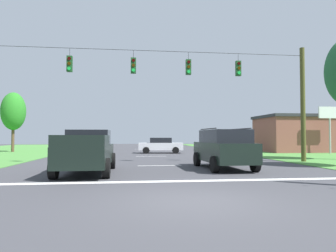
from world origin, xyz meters
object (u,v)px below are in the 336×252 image
(overhead_signal_span, at_px, (158,95))
(tree_roadside_left, at_px, (13,112))
(distant_car_crossing_white, at_px, (161,145))
(suv_black, at_px, (223,148))
(pickup_truck, at_px, (88,151))
(roadside_store, at_px, (306,133))
(distant_car_oncoming, at_px, (210,144))

(overhead_signal_span, bearing_deg, tree_roadside_left, 133.01)
(distant_car_crossing_white, relative_size, tree_roadside_left, 0.71)
(overhead_signal_span, height_order, suv_black, overhead_signal_span)
(pickup_truck, relative_size, tree_roadside_left, 0.86)
(overhead_signal_span, bearing_deg, roadside_store, 35.56)
(suv_black, height_order, tree_roadside_left, tree_roadside_left)
(pickup_truck, bearing_deg, overhead_signal_span, 50.93)
(overhead_signal_span, distance_m, suv_black, 5.54)
(suv_black, bearing_deg, roadside_store, 48.08)
(distant_car_crossing_white, bearing_deg, distant_car_oncoming, 40.69)
(distant_car_crossing_white, distance_m, tree_roadside_left, 16.15)
(suv_black, relative_size, distant_car_crossing_white, 1.09)
(overhead_signal_span, distance_m, pickup_truck, 6.52)
(tree_roadside_left, xyz_separation_m, roadside_store, (31.20, -2.86, -2.31))
(overhead_signal_span, xyz_separation_m, distant_car_crossing_white, (1.23, 11.34, -3.38))
(tree_roadside_left, relative_size, roadside_store, 0.63)
(suv_black, relative_size, tree_roadside_left, 0.77)
(distant_car_oncoming, xyz_separation_m, tree_roadside_left, (-21.67, -1.70, 3.49))
(distant_car_crossing_white, distance_m, roadside_store, 15.95)
(overhead_signal_span, xyz_separation_m, pickup_truck, (-3.58, -4.41, -3.20))
(distant_car_oncoming, distance_m, roadside_store, 10.64)
(pickup_truck, relative_size, distant_car_oncoming, 1.24)
(suv_black, relative_size, distant_car_oncoming, 1.12)
(overhead_signal_span, height_order, roadside_store, overhead_signal_span)
(pickup_truck, distance_m, suv_black, 6.72)
(distant_car_oncoming, bearing_deg, pickup_truck, -117.76)
(overhead_signal_span, relative_size, distant_car_oncoming, 4.41)
(pickup_truck, xyz_separation_m, roadside_store, (20.70, 16.65, 1.00))
(distant_car_crossing_white, relative_size, roadside_store, 0.44)
(overhead_signal_span, relative_size, suv_black, 3.95)
(pickup_truck, height_order, roadside_store, roadside_store)
(overhead_signal_span, distance_m, distant_car_crossing_white, 11.89)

